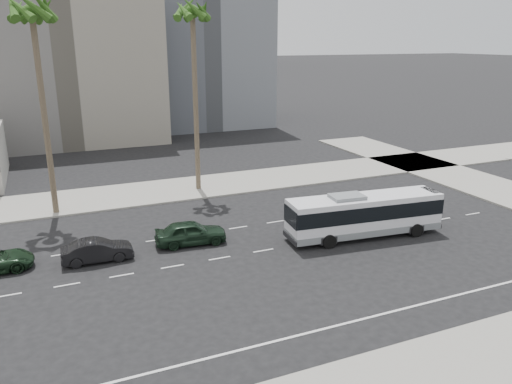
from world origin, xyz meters
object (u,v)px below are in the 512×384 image
car_a (191,233)px  palm_near (193,16)px  city_bus (364,214)px  car_b (97,251)px  palm_mid (32,17)px

car_a → palm_near: 18.91m
palm_near → car_a: bearing=-109.3°
city_bus → palm_near: (-7.24, 15.26, 13.30)m
car_b → car_a: bearing=-84.5°
city_bus → palm_near: size_ratio=0.67×
car_b → palm_near: bearing=-37.7°
palm_near → palm_mid: (-12.17, -1.84, -0.32)m
car_b → palm_near: size_ratio=0.26×
car_a → palm_mid: size_ratio=0.29×
car_a → car_b: 6.06m
city_bus → car_a: (-11.38, 3.41, -0.84)m
city_bus → car_b: city_bus is taller
car_b → palm_near: (10.19, 12.21, 14.24)m
car_a → palm_near: (4.14, 11.85, 14.14)m
palm_mid → palm_near: bearing=8.6°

